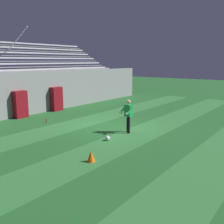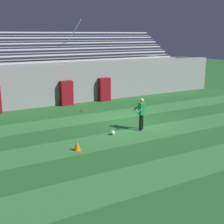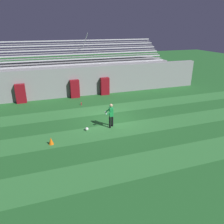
{
  "view_description": "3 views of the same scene",
  "coord_description": "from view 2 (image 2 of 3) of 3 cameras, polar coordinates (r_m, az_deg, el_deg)",
  "views": [
    {
      "loc": [
        -11.05,
        -8.39,
        3.56
      ],
      "look_at": [
        -0.11,
        -0.22,
        0.88
      ],
      "focal_mm": 42.0,
      "sensor_mm": 36.0,
      "label": 1
    },
    {
      "loc": [
        -9.31,
        -14.07,
        4.8
      ],
      "look_at": [
        -1.89,
        -1.1,
        1.08
      ],
      "focal_mm": 50.0,
      "sensor_mm": 36.0,
      "label": 2
    },
    {
      "loc": [
        -4.65,
        -14.21,
        6.46
      ],
      "look_at": [
        -0.51,
        -2.11,
        1.39
      ],
      "focal_mm": 35.0,
      "sensor_mm": 36.0,
      "label": 3
    }
  ],
  "objects": [
    {
      "name": "soccer_ball",
      "position": [
        15.34,
        0.12,
        -3.8
      ],
      "size": [
        0.22,
        0.22,
        0.22
      ],
      "primitive_type": "sphere",
      "color": "white",
      "rests_on": "ground"
    },
    {
      "name": "ground_plane",
      "position": [
        17.54,
        3.59,
        -1.92
      ],
      "size": [
        80.0,
        80.0,
        0.0
      ],
      "primitive_type": "plane",
      "color": "#236028"
    },
    {
      "name": "padding_pillar_gate_right",
      "position": [
        23.08,
        -1.4,
        4.15
      ],
      "size": [
        0.85,
        0.44,
        1.71
      ],
      "primitive_type": "cube",
      "color": "maroon",
      "rests_on": "ground"
    },
    {
      "name": "goalkeeper",
      "position": [
        15.98,
        5.36,
        0.01
      ],
      "size": [
        0.62,
        0.63,
        1.67
      ],
      "color": "black",
      "rests_on": "ground"
    },
    {
      "name": "back_wall",
      "position": [
        22.83,
        -5.38,
        5.37
      ],
      "size": [
        24.0,
        0.6,
        2.8
      ],
      "primitive_type": "cube",
      "color": "gray",
      "rests_on": "ground"
    },
    {
      "name": "turf_stripe_mid",
      "position": [
        15.97,
        7.55,
        -3.61
      ],
      "size": [
        28.0,
        2.0,
        0.01
      ],
      "primitive_type": "cube",
      "color": "#337A38",
      "rests_on": "ground"
    },
    {
      "name": "bleacher_stand",
      "position": [
        25.27,
        -7.94,
        6.38
      ],
      "size": [
        18.0,
        4.75,
        5.83
      ],
      "color": "gray",
      "rests_on": "ground"
    },
    {
      "name": "traffic_cone",
      "position": [
        13.39,
        -6.4,
        -6.15
      ],
      "size": [
        0.3,
        0.3,
        0.42
      ],
      "primitive_type": "cone",
      "color": "orange",
      "rests_on": "ground"
    },
    {
      "name": "padding_pillar_gate_left",
      "position": [
        21.85,
        -8.31,
        3.44
      ],
      "size": [
        0.85,
        0.44,
        1.71
      ],
      "primitive_type": "cube",
      "color": "maroon",
      "rests_on": "ground"
    },
    {
      "name": "turf_stripe_near",
      "position": [
        13.22,
        18.14,
        -8.02
      ],
      "size": [
        28.0,
        2.0,
        0.01
      ],
      "primitive_type": "cube",
      "color": "#337A38",
      "rests_on": "ground"
    },
    {
      "name": "water_bottle",
      "position": [
        19.95,
        -5.47,
        0.36
      ],
      "size": [
        0.07,
        0.07,
        0.24
      ],
      "primitive_type": "cylinder",
      "color": "red",
      "rests_on": "ground"
    },
    {
      "name": "turf_stripe_far",
      "position": [
        19.16,
        0.34,
        -0.5
      ],
      "size": [
        28.0,
        2.0,
        0.01
      ],
      "primitive_type": "cube",
      "color": "#337A38",
      "rests_on": "ground"
    }
  ]
}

